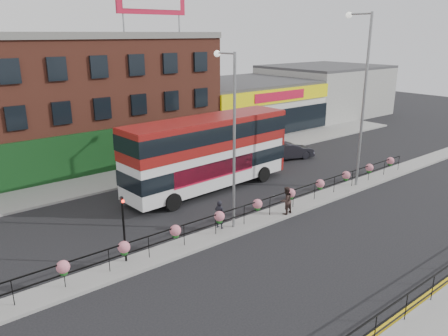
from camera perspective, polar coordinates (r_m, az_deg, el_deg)
ground at (r=25.20m, az=4.34°, el=-7.02°), size 120.00×120.00×0.00m
north_pavement at (r=34.28m, az=-9.53°, el=-0.41°), size 60.00×4.00×0.15m
median at (r=25.17m, az=4.34°, el=-6.86°), size 60.00×1.60×0.15m
yellow_line_inner at (r=20.18m, az=24.29°, el=-15.25°), size 60.00×0.10×0.01m
yellow_line_outer at (r=20.12m, az=24.76°, el=-15.42°), size 60.00×0.10×0.01m
brick_building at (r=38.78m, az=-21.07°, el=8.40°), size 25.00×12.21×10.30m
supermarket at (r=49.07m, az=2.08°, el=8.23°), size 15.00×12.25×5.30m
warehouse_east at (r=59.72m, az=12.92°, el=9.92°), size 14.50×12.00×6.30m
median_railing at (r=24.79m, az=4.39°, el=-4.81°), size 30.04×0.56×1.23m
south_railing at (r=17.98m, az=22.79°, el=-15.68°), size 20.04×0.05×1.12m
double_decker_bus at (r=29.27m, az=-2.00°, el=2.87°), size 12.49×3.62×5.00m
car at (r=37.61m, az=8.50°, el=2.23°), size 3.83×5.12×1.42m
pedestrian_a at (r=23.72m, az=-0.56°, el=-6.07°), size 0.82×0.74×1.59m
pedestrian_b at (r=25.77m, az=8.11°, el=-4.21°), size 0.84×0.67×1.66m
lamp_column_west at (r=22.61m, az=0.96°, el=5.37°), size 0.33×1.64×9.33m
lamp_column_east at (r=30.63m, az=17.50°, el=10.15°), size 0.41×2.02×11.49m
traffic_light_median at (r=20.31m, az=-13.07°, el=-6.01°), size 0.15×0.28×3.65m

